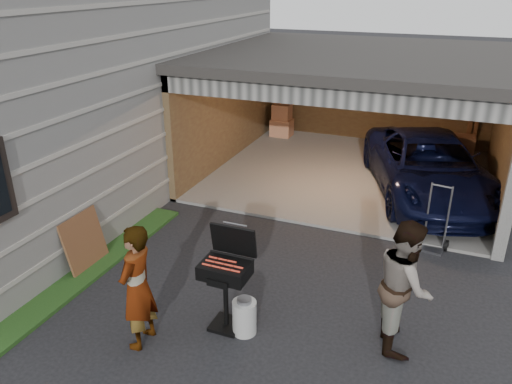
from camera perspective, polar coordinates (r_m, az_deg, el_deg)
ground at (r=7.12m, az=-6.99°, el=-15.17°), size 80.00×80.00×0.00m
house at (r=12.59m, az=-23.64°, el=13.95°), size 7.00×11.00×5.50m
groundcover_strip at (r=7.73m, az=-26.09°, el=-13.99°), size 0.50×8.00×0.06m
garage at (r=12.05m, az=11.78°, el=10.74°), size 6.80×6.30×2.90m
minivan at (r=11.23m, az=19.10°, el=2.45°), size 3.53×5.07×1.29m
woman at (r=6.52m, az=-13.43°, el=-10.55°), size 0.43×0.64×1.70m
man at (r=6.60m, az=16.63°, el=-10.14°), size 0.85×0.99×1.76m
bbq_grill at (r=6.65m, az=-3.42°, el=-9.15°), size 0.64×0.56×1.42m
propane_tank at (r=6.86m, az=-1.33°, el=-14.11°), size 0.33×0.33×0.49m
plywood_panel at (r=8.59m, az=-19.03°, el=-5.40°), size 0.23×0.84×0.93m
hand_truck at (r=9.28m, az=19.64°, el=-4.88°), size 0.52×0.42×1.21m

